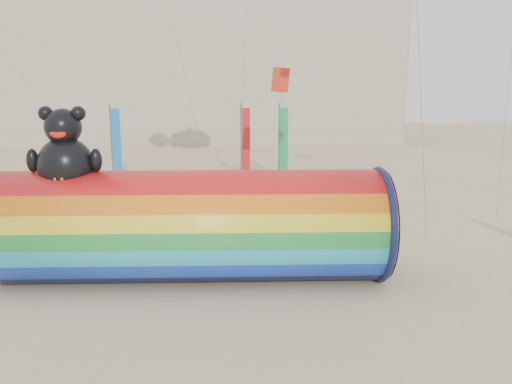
{
  "coord_description": "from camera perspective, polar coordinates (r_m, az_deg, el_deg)",
  "views": [
    {
      "loc": [
        -0.05,
        -16.12,
        5.99
      ],
      "look_at": [
        0.5,
        1.5,
        2.4
      ],
      "focal_mm": 35.0,
      "sensor_mm": 36.0,
      "label": 1
    }
  ],
  "objects": [
    {
      "name": "ground",
      "position": [
        17.2,
        -1.53,
        -8.88
      ],
      "size": [
        160.0,
        160.0,
        0.0
      ],
      "primitive_type": "plane",
      "color": "#CCB58C",
      "rests_on": "ground"
    },
    {
      "name": "hotel_building",
      "position": [
        63.36,
        -13.12,
        15.13
      ],
      "size": [
        60.4,
        15.4,
        20.6
      ],
      "color": "#B7AD99",
      "rests_on": "ground"
    },
    {
      "name": "windsock_assembly",
      "position": [
        16.02,
        -7.32,
        -3.51
      ],
      "size": [
        12.2,
        3.72,
        5.62
      ],
      "color": "red",
      "rests_on": "ground"
    },
    {
      "name": "festival_banners",
      "position": [
        32.68,
        -4.67,
        5.58
      ],
      "size": [
        11.38,
        1.01,
        5.2
      ],
      "color": "#59595E",
      "rests_on": "ground"
    }
  ]
}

